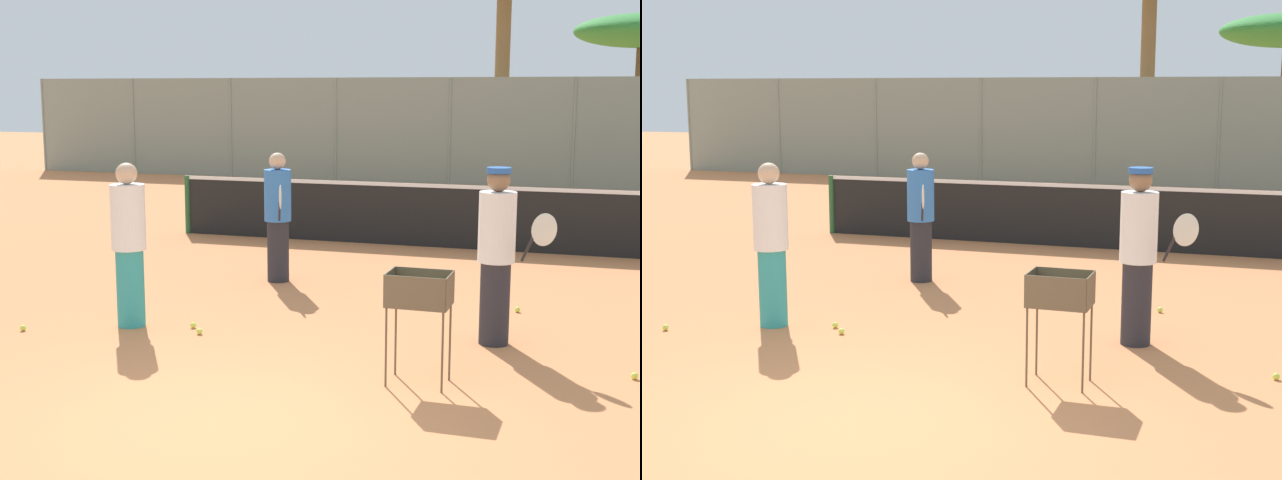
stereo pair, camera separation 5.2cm
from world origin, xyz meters
The scene contains 12 objects.
ground_plane centered at (0.00, 0.00, 0.00)m, with size 80.00×80.00×0.00m, color #D37F4C.
tennis_net centered at (0.00, 8.52, 0.56)m, with size 9.39×0.10×1.07m.
back_fence centered at (0.00, 18.63, 1.48)m, with size 30.08×0.08×2.96m.
player_white_outfit centered at (1.74, 3.01, 0.96)m, with size 0.87×0.56×1.86m.
player_red_cap centered at (-2.25, 2.44, 0.95)m, with size 0.45×0.91×1.85m.
player_yellow_shirt centered at (-1.54, 5.17, 0.92)m, with size 0.52×0.87×1.79m.
ball_cart centered at (1.27, 1.50, 0.80)m, with size 0.56×0.41×1.03m.
tennis_ball_0 centered at (-3.28, 1.85, 0.03)m, with size 0.07×0.07×0.07m, color #D1E54C.
tennis_ball_1 centered at (1.82, 4.45, 0.03)m, with size 0.07×0.07×0.07m, color #D1E54C.
tennis_ball_2 centered at (-1.36, 2.35, 0.03)m, with size 0.07×0.07×0.07m, color #D1E54C.
tennis_ball_3 centered at (3.13, 2.26, 0.03)m, with size 0.07×0.07×0.07m, color #D1E54C.
tennis_ball_5 centered at (-1.54, 2.56, 0.03)m, with size 0.07×0.07×0.07m, color #D1E54C.
Camera 2 is at (2.96, -6.13, 2.65)m, focal length 50.00 mm.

